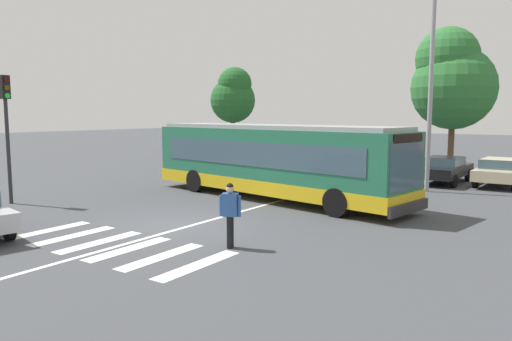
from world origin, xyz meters
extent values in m
plane|color=#424449|center=(0.00, 0.00, 0.00)|extent=(160.00, 160.00, 0.00)
cylinder|color=black|center=(4.07, 6.20, 0.50)|extent=(1.04, 0.47, 1.00)
cylinder|color=black|center=(3.65, 3.90, 0.50)|extent=(1.04, 0.47, 1.00)
cylinder|color=black|center=(-3.51, 7.56, 0.50)|extent=(1.04, 0.47, 1.00)
cylinder|color=black|center=(-3.93, 5.25, 0.50)|extent=(1.04, 0.47, 1.00)
cube|color=#236B4C|center=(-0.17, 5.77, 1.62)|extent=(12.29, 4.63, 2.55)
cube|color=gold|center=(-0.17, 5.77, 0.62)|extent=(12.42, 4.68, 0.55)
cube|color=#3D5666|center=(-0.17, 5.77, 1.93)|extent=(10.88, 4.43, 0.96)
cube|color=#3D5666|center=(5.76, 4.71, 1.83)|extent=(0.44, 2.22, 1.63)
cube|color=black|center=(5.76, 4.71, 2.72)|extent=(0.40, 1.92, 0.28)
cube|color=#99999E|center=(-0.17, 5.77, 2.98)|extent=(11.78, 4.35, 0.16)
cube|color=#28282B|center=(5.88, 4.69, 0.43)|extent=(0.57, 2.53, 0.36)
cylinder|color=black|center=(2.97, -1.14, 0.42)|extent=(0.16, 0.16, 0.85)
cylinder|color=black|center=(3.02, -1.25, 0.42)|extent=(0.16, 0.16, 0.85)
cube|color=#2D569E|center=(2.99, -1.20, 1.15)|extent=(0.47, 0.40, 0.60)
cylinder|color=#2D569E|center=(2.77, -1.29, 1.12)|extent=(0.10, 0.10, 0.55)
cylinder|color=#2D569E|center=(3.21, -1.10, 1.12)|extent=(0.10, 0.10, 0.55)
sphere|color=tan|center=(2.99, -1.20, 1.56)|extent=(0.22, 0.22, 0.22)
sphere|color=black|center=(2.99, -1.20, 1.63)|extent=(0.19, 0.19, 0.19)
cylinder|color=black|center=(-2.54, -4.08, 0.32)|extent=(0.67, 0.32, 0.64)
cylinder|color=black|center=(-4.36, 16.57, 0.32)|extent=(0.20, 0.64, 0.64)
cylinder|color=black|center=(-2.69, 16.56, 0.32)|extent=(0.20, 0.64, 0.64)
cylinder|color=black|center=(-4.38, 13.78, 0.32)|extent=(0.20, 0.64, 0.64)
cylinder|color=black|center=(-2.70, 13.77, 0.32)|extent=(0.20, 0.64, 0.64)
cube|color=#AD1E1E|center=(-3.53, 15.17, 0.64)|extent=(1.85, 4.51, 0.52)
cube|color=#3D5666|center=(-3.53, 15.08, 1.12)|extent=(1.62, 2.17, 0.44)
cube|color=#AD1E1E|center=(-3.53, 15.08, 1.30)|extent=(1.54, 1.99, 0.09)
cylinder|color=black|center=(-1.78, 16.54, 0.32)|extent=(0.21, 0.64, 0.64)
cylinder|color=black|center=(-0.10, 16.52, 0.32)|extent=(0.21, 0.64, 0.64)
cylinder|color=black|center=(-1.82, 13.75, 0.32)|extent=(0.21, 0.64, 0.64)
cylinder|color=black|center=(-0.14, 13.73, 0.32)|extent=(0.21, 0.64, 0.64)
cube|color=#38383D|center=(-0.96, 15.14, 0.64)|extent=(1.88, 4.53, 0.52)
cube|color=#3D5666|center=(-0.96, 15.05, 1.12)|extent=(1.63, 2.18, 0.44)
cube|color=#38383D|center=(-0.96, 15.05, 1.30)|extent=(1.56, 2.00, 0.09)
cylinder|color=black|center=(0.92, 16.49, 0.32)|extent=(0.22, 0.65, 0.64)
cylinder|color=black|center=(2.60, 16.53, 0.32)|extent=(0.22, 0.65, 0.64)
cylinder|color=black|center=(1.00, 13.70, 0.32)|extent=(0.22, 0.65, 0.64)
cylinder|color=black|center=(2.67, 13.74, 0.32)|extent=(0.22, 0.65, 0.64)
cube|color=#234293|center=(1.80, 15.11, 0.64)|extent=(1.94, 4.55, 0.52)
cube|color=#3D5666|center=(1.80, 15.02, 1.12)|extent=(1.66, 2.20, 0.44)
cube|color=#234293|center=(1.80, 15.02, 1.30)|extent=(1.58, 2.02, 0.09)
cylinder|color=black|center=(3.89, 15.96, 0.32)|extent=(0.22, 0.65, 0.64)
cylinder|color=black|center=(5.56, 15.90, 0.32)|extent=(0.22, 0.65, 0.64)
cylinder|color=black|center=(3.78, 13.17, 0.32)|extent=(0.22, 0.65, 0.64)
cylinder|color=black|center=(5.46, 13.11, 0.32)|extent=(0.22, 0.65, 0.64)
cube|color=black|center=(4.67, 14.54, 0.64)|extent=(1.99, 4.56, 0.52)
cube|color=#3D5666|center=(4.67, 14.45, 1.12)|extent=(1.68, 2.22, 0.44)
cube|color=black|center=(4.67, 14.45, 1.30)|extent=(1.60, 2.04, 0.09)
cylinder|color=black|center=(6.38, 16.50, 0.32)|extent=(0.22, 0.65, 0.64)
cylinder|color=black|center=(6.30, 13.71, 0.32)|extent=(0.22, 0.65, 0.64)
cube|color=#C6B793|center=(7.17, 15.08, 0.64)|extent=(1.95, 4.55, 0.52)
cube|color=#3D5666|center=(7.17, 14.99, 1.12)|extent=(1.66, 2.21, 0.44)
cube|color=#C6B793|center=(7.17, 14.99, 1.30)|extent=(1.59, 2.02, 0.09)
cylinder|color=#28282B|center=(-7.98, -1.04, 2.04)|extent=(0.14, 0.14, 4.08)
cube|color=black|center=(-7.98, -1.04, 4.53)|extent=(0.28, 0.32, 0.90)
cylinder|color=#410907|center=(-7.81, -1.04, 4.80)|extent=(0.04, 0.20, 0.20)
cylinder|color=#463707|center=(-7.81, -1.04, 4.50)|extent=(0.04, 0.20, 0.20)
cylinder|color=green|center=(-7.81, -1.04, 4.20)|extent=(0.04, 0.20, 0.20)
cylinder|color=#939399|center=(4.70, 11.22, 4.87)|extent=(0.20, 0.20, 9.74)
cylinder|color=brown|center=(-11.91, 18.61, 1.68)|extent=(0.36, 0.36, 3.35)
sphere|color=#236028|center=(-11.91, 18.61, 4.55)|extent=(3.42, 3.42, 3.42)
sphere|color=#236028|center=(-11.64, 18.51, 5.75)|extent=(2.57, 2.57, 2.57)
cylinder|color=brown|center=(3.69, 20.22, 1.66)|extent=(0.36, 0.36, 3.32)
sphere|color=#2D7033|center=(3.69, 20.22, 5.08)|extent=(5.03, 5.03, 5.03)
sphere|color=#2D7033|center=(3.32, 19.97, 6.84)|extent=(3.77, 3.77, 3.77)
cube|color=silver|center=(-2.69, -2.79, 0.00)|extent=(0.45, 2.67, 0.01)
cube|color=silver|center=(-1.50, -2.79, 0.00)|extent=(0.45, 2.67, 0.01)
cube|color=silver|center=(-0.31, -2.79, 0.00)|extent=(0.45, 2.67, 0.01)
cube|color=silver|center=(0.88, -2.79, 0.00)|extent=(0.45, 2.67, 0.01)
cube|color=silver|center=(2.08, -2.79, 0.00)|extent=(0.45, 2.67, 0.01)
cube|color=silver|center=(3.27, -2.79, 0.00)|extent=(0.45, 2.67, 0.01)
cube|color=silver|center=(0.43, 2.00, 0.00)|extent=(0.16, 24.00, 0.01)
camera|label=1|loc=(10.54, -11.01, 3.49)|focal=33.84mm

